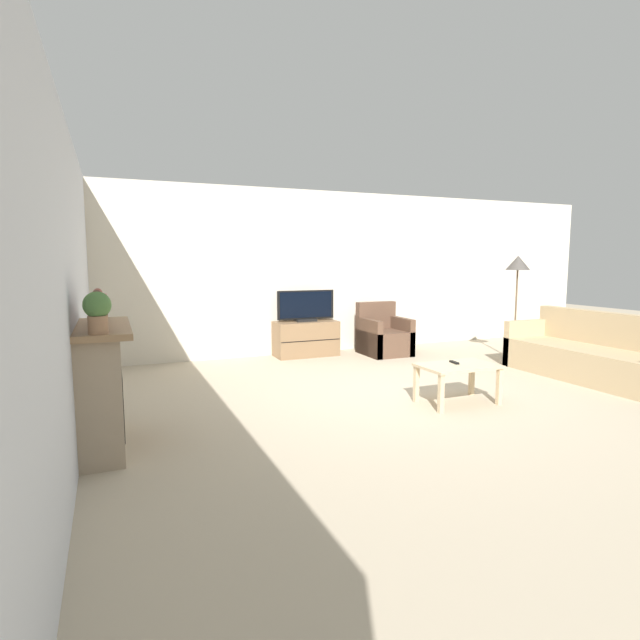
% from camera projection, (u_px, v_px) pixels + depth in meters
% --- Properties ---
extents(ground_plane, '(24.00, 24.00, 0.00)m').
position_uv_depth(ground_plane, '(396.00, 395.00, 5.79)').
color(ground_plane, tan).
extents(wall_back, '(12.00, 0.06, 2.70)m').
position_uv_depth(wall_back, '(304.00, 272.00, 8.31)').
color(wall_back, beige).
rests_on(wall_back, ground).
extents(wall_left, '(0.06, 12.00, 2.70)m').
position_uv_depth(wall_left, '(72.00, 284.00, 4.35)').
color(wall_left, silver).
rests_on(wall_left, ground).
extents(fireplace, '(0.44, 1.23, 1.03)m').
position_uv_depth(fireplace, '(101.00, 386.00, 4.12)').
color(fireplace, tan).
rests_on(fireplace, ground).
extents(mantel_vase_left, '(0.14, 0.14, 0.31)m').
position_uv_depth(mantel_vase_left, '(98.00, 312.00, 3.72)').
color(mantel_vase_left, '#512D23').
rests_on(mantel_vase_left, fireplace).
extents(mantel_vase_centre_left, '(0.13, 0.13, 0.31)m').
position_uv_depth(mantel_vase_centre_left, '(99.00, 309.00, 3.97)').
color(mantel_vase_centre_left, '#994C3D').
rests_on(mantel_vase_centre_left, fireplace).
extents(mantel_vase_right, '(0.12, 0.12, 0.19)m').
position_uv_depth(mantel_vase_right, '(100.00, 311.00, 4.40)').
color(mantel_vase_right, '#512D23').
rests_on(mantel_vase_right, fireplace).
extents(mantel_clock, '(0.08, 0.11, 0.15)m').
position_uv_depth(mantel_clock, '(100.00, 315.00, 4.17)').
color(mantel_clock, brown).
rests_on(mantel_clock, fireplace).
extents(potted_plant, '(0.19, 0.19, 0.31)m').
position_uv_depth(potted_plant, '(97.00, 310.00, 3.57)').
color(potted_plant, '#936B4C').
rests_on(potted_plant, fireplace).
extents(tv_stand, '(1.02, 0.48, 0.57)m').
position_uv_depth(tv_stand, '(306.00, 339.00, 8.12)').
color(tv_stand, brown).
rests_on(tv_stand, ground).
extents(tv, '(0.97, 0.18, 0.50)m').
position_uv_depth(tv, '(306.00, 307.00, 8.06)').
color(tv, black).
rests_on(tv, tv_stand).
extents(armchair, '(0.70, 0.76, 0.85)m').
position_uv_depth(armchair, '(383.00, 337.00, 8.27)').
color(armchair, brown).
rests_on(armchair, ground).
extents(coffee_table, '(0.84, 0.52, 0.43)m').
position_uv_depth(coffee_table, '(458.00, 370.00, 5.41)').
color(coffee_table, '#CCB289').
rests_on(coffee_table, ground).
extents(remote, '(0.06, 0.15, 0.02)m').
position_uv_depth(remote, '(454.00, 362.00, 5.47)').
color(remote, black).
rests_on(remote, coffee_table).
extents(couch, '(0.85, 2.35, 0.87)m').
position_uv_depth(couch, '(597.00, 358.00, 6.49)').
color(couch, tan).
rests_on(couch, ground).
extents(floor_lamp, '(0.36, 0.36, 1.62)m').
position_uv_depth(floor_lamp, '(518.00, 269.00, 7.68)').
color(floor_lamp, black).
rests_on(floor_lamp, ground).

